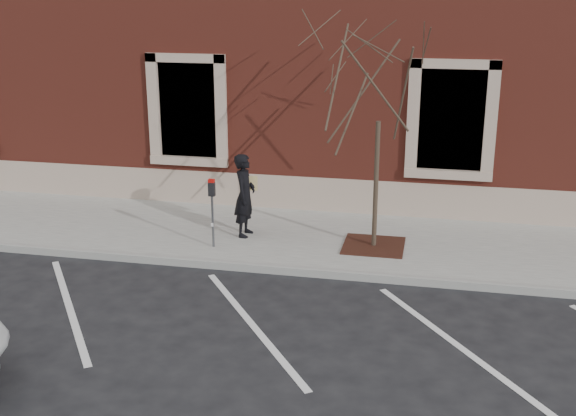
# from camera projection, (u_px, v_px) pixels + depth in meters

# --- Properties ---
(ground) EXTENTS (120.00, 120.00, 0.00)m
(ground) POSITION_uv_depth(u_px,v_px,m) (281.00, 273.00, 13.63)
(ground) COLOR #28282B
(ground) RESTS_ON ground
(sidewalk_near) EXTENTS (40.00, 3.50, 0.15)m
(sidewalk_near) POSITION_uv_depth(u_px,v_px,m) (299.00, 238.00, 15.24)
(sidewalk_near) COLOR #BAB8AF
(sidewalk_near) RESTS_ON ground
(curb_near) EXTENTS (40.00, 0.12, 0.15)m
(curb_near) POSITION_uv_depth(u_px,v_px,m) (281.00, 270.00, 13.56)
(curb_near) COLOR #9E9E99
(curb_near) RESTS_ON ground
(parking_stripes) EXTENTS (28.00, 4.40, 0.01)m
(parking_stripes) POSITION_uv_depth(u_px,v_px,m) (252.00, 324.00, 11.57)
(parking_stripes) COLOR silver
(parking_stripes) RESTS_ON ground
(building_civic) EXTENTS (40.00, 8.62, 8.00)m
(building_civic) POSITION_uv_depth(u_px,v_px,m) (342.00, 30.00, 19.65)
(building_civic) COLOR maroon
(building_civic) RESTS_ON ground
(man) EXTENTS (0.45, 0.66, 1.75)m
(man) POSITION_uv_depth(u_px,v_px,m) (245.00, 195.00, 14.95)
(man) COLOR black
(man) RESTS_ON sidewalk_near
(parking_meter) EXTENTS (0.13, 0.10, 1.41)m
(parking_meter) POSITION_uv_depth(u_px,v_px,m) (212.00, 200.00, 14.26)
(parking_meter) COLOR #595B60
(parking_meter) RESTS_ON sidewalk_near
(tree_grate) EXTENTS (1.22, 1.22, 0.03)m
(tree_grate) POSITION_uv_depth(u_px,v_px,m) (374.00, 246.00, 14.56)
(tree_grate) COLOR #3D1913
(tree_grate) RESTS_ON sidewalk_near
(sapling) EXTENTS (2.79, 2.79, 4.64)m
(sapling) POSITION_uv_depth(u_px,v_px,m) (380.00, 85.00, 13.59)
(sapling) COLOR #423228
(sapling) RESTS_ON sidewalk_near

